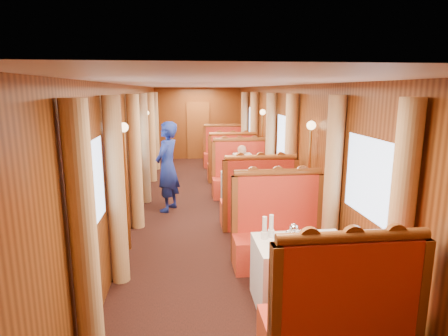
{
  "coord_description": "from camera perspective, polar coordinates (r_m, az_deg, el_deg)",
  "views": [
    {
      "loc": [
        -0.55,
        -7.27,
        2.41
      ],
      "look_at": [
        0.16,
        -0.81,
        1.05
      ],
      "focal_mm": 30.0,
      "sensor_mm": 36.0,
      "label": 1
    }
  ],
  "objects": [
    {
      "name": "floor",
      "position": [
        7.68,
        -1.9,
        -6.48
      ],
      "size": [
        3.0,
        12.0,
        0.01
      ],
      "primitive_type": null,
      "color": "black",
      "rests_on": "ground"
    },
    {
      "name": "ceiling",
      "position": [
        7.3,
        -2.04,
        12.51
      ],
      "size": [
        3.0,
        12.0,
        0.01
      ],
      "primitive_type": null,
      "rotation": [
        3.14,
        0.0,
        0.0
      ],
      "color": "silver",
      "rests_on": "wall_left"
    },
    {
      "name": "wall_far",
      "position": [
        13.34,
        -3.97,
        6.78
      ],
      "size": [
        3.0,
        0.01,
        2.5
      ],
      "primitive_type": null,
      "rotation": [
        1.57,
        0.0,
        0.0
      ],
      "color": "brown",
      "rests_on": "floor"
    },
    {
      "name": "wall_left",
      "position": [
        7.43,
        -13.6,
        2.49
      ],
      "size": [
        0.01,
        12.0,
        2.5
      ],
      "primitive_type": null,
      "rotation": [
        1.57,
        0.0,
        1.57
      ],
      "color": "brown",
      "rests_on": "floor"
    },
    {
      "name": "wall_right",
      "position": [
        7.65,
        9.32,
        2.93
      ],
      "size": [
        0.01,
        12.0,
        2.5
      ],
      "primitive_type": null,
      "rotation": [
        1.57,
        0.0,
        -1.57
      ],
      "color": "brown",
      "rests_on": "floor"
    },
    {
      "name": "doorway_far",
      "position": [
        13.33,
        -3.95,
        5.7
      ],
      "size": [
        0.8,
        0.04,
        2.0
      ],
      "primitive_type": "cube",
      "color": "brown",
      "rests_on": "floor"
    },
    {
      "name": "table_near",
      "position": [
        4.48,
        11.74,
        -15.44
      ],
      "size": [
        1.05,
        0.72,
        0.75
      ],
      "primitive_type": "cube",
      "color": "white",
      "rests_on": "floor"
    },
    {
      "name": "banquette_near_fwd",
      "position": [
        3.64,
        17.04,
        -21.79
      ],
      "size": [
        1.3,
        0.55,
        1.34
      ],
      "color": "#AC131A",
      "rests_on": "floor"
    },
    {
      "name": "banquette_near_aft",
      "position": [
        5.34,
        8.38,
        -10.13
      ],
      "size": [
        1.3,
        0.55,
        1.34
      ],
      "color": "#AC131A",
      "rests_on": "floor"
    },
    {
      "name": "table_mid",
      "position": [
        7.66,
        3.69,
        -3.61
      ],
      "size": [
        1.05,
        0.72,
        0.75
      ],
      "primitive_type": "cube",
      "color": "white",
      "rests_on": "floor"
    },
    {
      "name": "banquette_mid_fwd",
      "position": [
        6.69,
        5.2,
        -5.49
      ],
      "size": [
        1.3,
        0.55,
        1.34
      ],
      "color": "#AC131A",
      "rests_on": "floor"
    },
    {
      "name": "banquette_mid_aft",
      "position": [
        8.62,
        2.52,
        -1.52
      ],
      "size": [
        1.3,
        0.55,
        1.34
      ],
      "color": "#AC131A",
      "rests_on": "floor"
    },
    {
      "name": "table_far",
      "position": [
        11.04,
        0.55,
        1.18
      ],
      "size": [
        1.05,
        0.72,
        0.75
      ],
      "primitive_type": "cube",
      "color": "white",
      "rests_on": "floor"
    },
    {
      "name": "banquette_far_fwd",
      "position": [
        10.04,
        1.24,
        0.39
      ],
      "size": [
        1.3,
        0.55,
        1.34
      ],
      "color": "#AC131A",
      "rests_on": "floor"
    },
    {
      "name": "banquette_far_aft",
      "position": [
        12.03,
        -0.03,
        2.29
      ],
      "size": [
        1.3,
        0.55,
        1.34
      ],
      "color": "#AC131A",
      "rests_on": "floor"
    },
    {
      "name": "tea_tray",
      "position": [
        4.28,
        10.54,
        -11.1
      ],
      "size": [
        0.4,
        0.35,
        0.01
      ],
      "primitive_type": "cube",
      "rotation": [
        0.0,
        0.0,
        -0.3
      ],
      "color": "silver",
      "rests_on": "table_near"
    },
    {
      "name": "teapot_left",
      "position": [
        4.16,
        10.43,
        -10.92
      ],
      "size": [
        0.17,
        0.13,
        0.13
      ],
      "primitive_type": null,
      "rotation": [
        0.0,
        0.0,
        -0.09
      ],
      "color": "silver",
      "rests_on": "tea_tray"
    },
    {
      "name": "teapot_right",
      "position": [
        4.16,
        12.02,
        -11.02
      ],
      "size": [
        0.18,
        0.14,
        0.13
      ],
      "primitive_type": null,
      "rotation": [
        0.0,
        0.0,
        0.19
      ],
      "color": "silver",
      "rests_on": "tea_tray"
    },
    {
      "name": "teapot_back",
      "position": [
        4.34,
        10.55,
        -9.85
      ],
      "size": [
        0.19,
        0.15,
        0.14
      ],
      "primitive_type": null,
      "rotation": [
        0.0,
        0.0,
        0.12
      ],
      "color": "silver",
      "rests_on": "tea_tray"
    },
    {
      "name": "fruit_plate",
      "position": [
        4.34,
        16.29,
        -10.88
      ],
      "size": [
        0.22,
        0.22,
        0.05
      ],
      "rotation": [
        0.0,
        0.0,
        0.33
      ],
      "color": "white",
      "rests_on": "table_near"
    },
    {
      "name": "cup_inboard",
      "position": [
        4.31,
        6.18,
        -9.39
      ],
      "size": [
        0.08,
        0.08,
        0.26
      ],
      "rotation": [
        0.0,
        0.0,
        -0.01
      ],
      "color": "white",
      "rests_on": "table_near"
    },
    {
      "name": "cup_outboard",
      "position": [
        4.37,
        7.19,
        -9.07
      ],
      "size": [
        0.08,
        0.08,
        0.26
      ],
      "rotation": [
        0.0,
        0.0,
        -0.38
      ],
      "color": "white",
      "rests_on": "table_near"
    },
    {
      "name": "rose_vase_mid",
      "position": [
        7.53,
        3.65,
        0.44
      ],
      "size": [
        0.06,
        0.06,
        0.36
      ],
      "rotation": [
        0.0,
        0.0,
        -0.18
      ],
      "color": "silver",
      "rests_on": "table_mid"
    },
    {
      "name": "rose_vase_far",
      "position": [
        10.96,
        0.5,
        4.03
      ],
      "size": [
        0.06,
        0.06,
        0.36
      ],
      "rotation": [
        0.0,
        0.0,
        -0.43
      ],
      "color": "silver",
      "rests_on": "table_far"
    },
    {
      "name": "window_left_near",
      "position": [
        4.0,
        -19.62,
        -2.74
      ],
      "size": [
        0.01,
        1.2,
        0.9
      ],
      "primitive_type": null,
      "rotation": [
        1.57,
        0.0,
        1.57
      ],
      "color": "#93ADD1",
      "rests_on": "wall_left"
    },
    {
      "name": "curtain_left_near_a",
      "position": [
        3.34,
        -20.54,
        -10.63
      ],
      "size": [
        0.22,
        0.22,
        2.35
      ],
      "primitive_type": "cylinder",
      "color": "tan",
      "rests_on": "floor"
    },
    {
      "name": "curtain_left_near_b",
      "position": [
        4.79,
        -16.09,
        -3.59
      ],
      "size": [
        0.22,
        0.22,
        2.35
      ],
      "primitive_type": "cylinder",
      "color": "tan",
      "rests_on": "floor"
    },
    {
      "name": "window_right_near",
      "position": [
        4.4,
        21.48,
        -1.62
      ],
      "size": [
        0.01,
        1.2,
        0.9
      ],
      "primitive_type": null,
      "rotation": [
        1.57,
        0.0,
        -1.57
      ],
      "color": "#93ADD1",
      "rests_on": "wall_right"
    },
    {
      "name": "curtain_right_near_a",
      "position": [
        3.77,
        25.24,
        -8.45
      ],
      "size": [
        0.22,
        0.22,
        2.35
      ],
      "primitive_type": "cylinder",
      "color": "tan",
      "rests_on": "floor"
    },
    {
      "name": "curtain_right_near_b",
      "position": [
        5.1,
        16.17,
        -2.67
      ],
      "size": [
        0.22,
        0.22,
        2.35
      ],
      "primitive_type": "cylinder",
      "color": "tan",
      "rests_on": "floor"
    },
    {
      "name": "window_left_mid",
      "position": [
        7.4,
        -13.56,
        4.02
      ],
      "size": [
        0.01,
        1.2,
        0.9
      ],
      "primitive_type": null,
      "rotation": [
        1.57,
        0.0,
        1.57
      ],
      "color": "#93ADD1",
      "rests_on": "wall_left"
    },
    {
      "name": "curtain_left_mid_a",
      "position": [
        6.66,
        -13.36,
        0.81
      ],
      "size": [
        0.22,
        0.22,
        2.35
      ],
      "primitive_type": "cylinder",
      "color": "tan",
      "rests_on": "floor"
    },
    {
      "name": "curtain_left_mid_b",
      "position": [
        8.19,
        -12.08,
        2.87
      ],
      "size": [
        0.22,
        0.22,
        2.35
      ],
      "primitive_type": "cylinder",
      "color": "tan",
      "rests_on": "floor"
    },
    {
      "name": "window_right_mid",
      "position": [
        7.62,
        9.26,
        4.41
      ],
      "size": [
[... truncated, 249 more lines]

